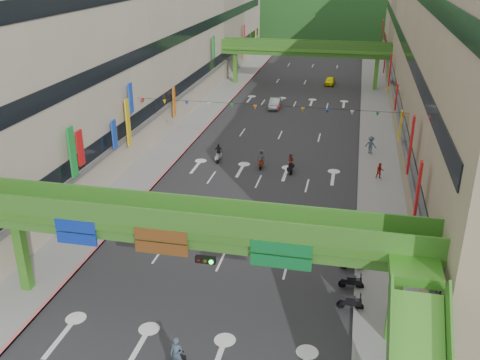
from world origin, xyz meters
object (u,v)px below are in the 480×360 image
Objects in this scene: overpass_near at (207,242)px; car_yellow at (330,81)px; car_silver at (275,103)px; scooter_rider_near at (177,358)px; scooter_rider_mid at (291,163)px; pedestrian_red at (380,172)px.

car_yellow is (3.08, 61.71, -4.58)m from overpass_near.
car_silver reaches higher than car_yellow.
scooter_rider_near is 1.15× the size of scooter_rider_mid.
overpass_near is at bearing 84.31° from scooter_rider_near.
overpass_near is at bearing -87.53° from car_silver.
pedestrian_red is at bearing 0.47° from scooter_rider_mid.
pedestrian_red reaches higher than car_yellow.
car_yellow is at bearing 87.94° from scooter_rider_mid.
car_silver is 1.08× the size of car_yellow.
scooter_rider_mid is 38.34m from car_yellow.
scooter_rider_near is 29.74m from pedestrian_red.
overpass_near is at bearing -91.20° from car_yellow.
scooter_rider_near is 0.56× the size of car_silver.
overpass_near is 7.05× the size of car_silver.
car_silver is at bearing 93.31° from scooter_rider_near.
overpass_near is at bearing -94.15° from scooter_rider_mid.
scooter_rider_mid reaches higher than car_silver.
scooter_rider_mid is at bearing 85.85° from overpass_near.
overpass_near reaches higher than pedestrian_red.
car_yellow is at bearing 87.14° from overpass_near.
car_silver is (-3.35, 46.02, -4.55)m from overpass_near.
overpass_near is at bearing -124.78° from pedestrian_red.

